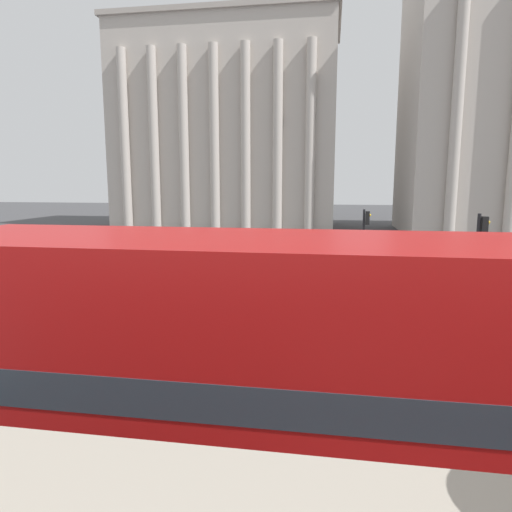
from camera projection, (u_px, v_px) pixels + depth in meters
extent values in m
cylinder|color=black|center=(99.00, 434.00, 7.91)|extent=(1.03, 0.22, 1.03)
cube|color=#B71414|center=(354.00, 449.00, 5.92)|extent=(11.30, 2.41, 1.77)
cube|color=#2D3842|center=(357.00, 369.00, 5.74)|extent=(11.07, 2.43, 0.45)
cube|color=#B71414|center=(360.00, 297.00, 5.59)|extent=(11.30, 2.41, 1.41)
cube|color=#BCB2A8|center=(230.00, 131.00, 49.52)|extent=(22.65, 12.46, 20.58)
cube|color=#ADA399|center=(229.00, 28.00, 47.84)|extent=(23.25, 13.06, 0.50)
cylinder|color=#BCB2A8|center=(125.00, 142.00, 44.71)|extent=(0.90, 0.90, 17.49)
cylinder|color=#BCB2A8|center=(154.00, 141.00, 44.23)|extent=(0.90, 0.90, 17.49)
cylinder|color=#BCB2A8|center=(184.00, 141.00, 43.74)|extent=(0.90, 0.90, 17.49)
cylinder|color=#BCB2A8|center=(214.00, 141.00, 43.26)|extent=(0.90, 0.90, 17.49)
cylinder|color=#BCB2A8|center=(246.00, 140.00, 42.78)|extent=(0.90, 0.90, 17.49)
cylinder|color=#BCB2A8|center=(278.00, 140.00, 42.29)|extent=(0.90, 0.90, 17.49)
cylinder|color=#BCB2A8|center=(310.00, 139.00, 41.81)|extent=(0.90, 0.90, 17.49)
cylinder|color=#BCB2A8|center=(457.00, 114.00, 36.39)|extent=(0.90, 0.90, 20.45)
cylinder|color=black|center=(182.00, 297.00, 12.32)|extent=(0.12, 0.12, 3.53)
cube|color=black|center=(187.00, 249.00, 12.09)|extent=(0.20, 0.24, 0.70)
sphere|color=green|center=(191.00, 243.00, 12.04)|extent=(0.14, 0.14, 0.14)
cylinder|color=black|center=(475.00, 268.00, 15.84)|extent=(0.12, 0.12, 3.78)
cube|color=black|center=(484.00, 227.00, 15.58)|extent=(0.20, 0.24, 0.70)
sphere|color=gold|center=(488.00, 222.00, 15.54)|extent=(0.14, 0.14, 0.14)
cylinder|color=black|center=(363.00, 242.00, 24.00)|extent=(0.12, 0.12, 3.44)
cube|color=black|center=(367.00, 218.00, 23.76)|extent=(0.20, 0.24, 0.70)
sphere|color=gold|center=(370.00, 215.00, 23.72)|extent=(0.14, 0.14, 0.14)
cylinder|color=black|center=(352.00, 287.00, 20.01)|extent=(0.60, 0.18, 0.60)
cylinder|color=black|center=(354.00, 296.00, 18.31)|extent=(0.60, 0.18, 0.60)
cylinder|color=black|center=(289.00, 284.00, 20.46)|extent=(0.60, 0.18, 0.60)
cylinder|color=black|center=(285.00, 294.00, 18.75)|extent=(0.60, 0.18, 0.60)
cube|color=#19234C|center=(320.00, 284.00, 19.34)|extent=(4.20, 1.75, 0.55)
cube|color=#2D3842|center=(315.00, 271.00, 19.29)|extent=(1.89, 1.61, 0.50)
cylinder|color=black|center=(475.00, 269.00, 23.94)|extent=(0.60, 0.18, 0.60)
cylinder|color=black|center=(486.00, 276.00, 22.23)|extent=(0.60, 0.18, 0.60)
cube|color=silver|center=(510.00, 268.00, 22.82)|extent=(4.20, 1.75, 0.55)
cube|color=#2D3842|center=(507.00, 258.00, 22.76)|extent=(1.89, 1.61, 0.50)
cylinder|color=#282B33|center=(286.00, 269.00, 23.54)|extent=(0.14, 0.14, 0.83)
cylinder|color=#282B33|center=(289.00, 269.00, 23.51)|extent=(0.14, 0.14, 0.83)
cylinder|color=#606638|center=(288.00, 255.00, 23.40)|extent=(0.32, 0.32, 0.66)
sphere|color=tan|center=(288.00, 246.00, 23.33)|extent=(0.22, 0.22, 0.22)
cylinder|color=#282B33|center=(301.00, 329.00, 13.79)|extent=(0.14, 0.14, 0.86)
cylinder|color=#282B33|center=(306.00, 330.00, 13.76)|extent=(0.14, 0.14, 0.86)
cylinder|color=#284799|center=(304.00, 305.00, 13.65)|extent=(0.32, 0.32, 0.68)
sphere|color=tan|center=(304.00, 290.00, 13.57)|extent=(0.23, 0.23, 0.23)
cylinder|color=#282B33|center=(391.00, 253.00, 28.79)|extent=(0.14, 0.14, 0.86)
cylinder|color=#282B33|center=(394.00, 253.00, 28.76)|extent=(0.14, 0.14, 0.86)
cylinder|color=yellow|center=(393.00, 241.00, 28.66)|extent=(0.32, 0.32, 0.68)
sphere|color=tan|center=(394.00, 233.00, 28.58)|extent=(0.23, 0.23, 0.23)
cylinder|color=#282B33|center=(447.00, 254.00, 28.42)|extent=(0.14, 0.14, 0.78)
cylinder|color=#282B33|center=(450.00, 254.00, 28.39)|extent=(0.14, 0.14, 0.78)
cylinder|color=black|center=(449.00, 243.00, 28.29)|extent=(0.32, 0.32, 0.62)
sphere|color=tan|center=(450.00, 237.00, 28.22)|extent=(0.21, 0.21, 0.21)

